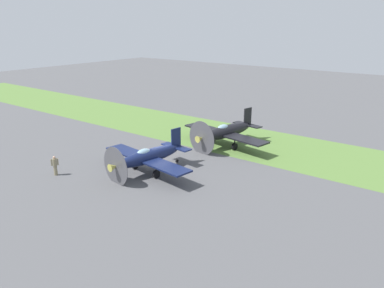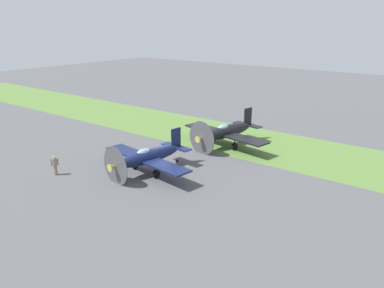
% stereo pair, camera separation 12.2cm
% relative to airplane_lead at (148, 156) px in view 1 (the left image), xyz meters
% --- Properties ---
extents(ground_plane, '(160.00, 160.00, 0.00)m').
position_rel_airplane_lead_xyz_m(ground_plane, '(0.84, -1.87, -1.47)').
color(ground_plane, '#515154').
extents(grass_verge, '(120.00, 11.00, 0.01)m').
position_rel_airplane_lead_xyz_m(grass_verge, '(0.84, -13.30, -1.47)').
color(grass_verge, '#567A38').
rests_on(grass_verge, ground).
extents(airplane_lead, '(9.93, 7.89, 3.52)m').
position_rel_airplane_lead_xyz_m(airplane_lead, '(0.00, 0.00, 0.00)').
color(airplane_lead, '#141E47').
rests_on(airplane_lead, ground).
extents(airplane_wingman, '(10.60, 8.45, 3.75)m').
position_rel_airplane_lead_xyz_m(airplane_wingman, '(-1.37, -10.45, 0.10)').
color(airplane_wingman, black).
rests_on(airplane_wingman, ground).
extents(ground_crew_chief, '(0.39, 0.55, 1.73)m').
position_rel_airplane_lead_xyz_m(ground_crew_chief, '(5.95, 5.29, -0.56)').
color(ground_crew_chief, '#847A5B').
rests_on(ground_crew_chief, ground).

